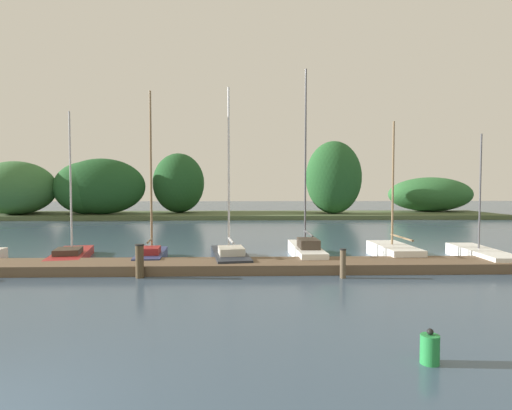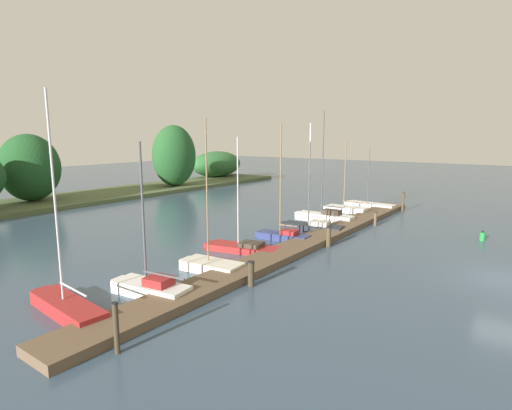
# 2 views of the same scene
# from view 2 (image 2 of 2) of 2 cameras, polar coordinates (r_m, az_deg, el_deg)

# --- Properties ---
(ground) EXTENTS (160.00, 160.00, 0.00)m
(ground) POSITION_cam_2_polar(r_m,az_deg,el_deg) (21.11, 32.16, -9.03)
(ground) COLOR #384C60
(dock_pier) EXTENTS (31.08, 1.80, 0.35)m
(dock_pier) POSITION_cam_2_polar(r_m,az_deg,el_deg) (23.72, 7.40, -5.19)
(dock_pier) COLOR brown
(dock_pier) RESTS_ON ground
(far_shore) EXTENTS (57.81, 8.78, 7.45)m
(far_shore) POSITION_cam_2_polar(r_m,az_deg,el_deg) (40.69, -29.42, 3.37)
(far_shore) COLOR #4C5B38
(far_shore) RESTS_ON ground
(sailboat_0) EXTENTS (1.36, 4.33, 7.80)m
(sailboat_0) POSITION_cam_2_polar(r_m,az_deg,el_deg) (16.26, -25.24, -12.54)
(sailboat_0) COLOR maroon
(sailboat_0) RESTS_ON ground
(sailboat_1) EXTENTS (1.59, 3.59, 6.03)m
(sailboat_1) POSITION_cam_2_polar(r_m,az_deg,el_deg) (16.89, -14.74, -10.99)
(sailboat_1) COLOR white
(sailboat_1) RESTS_ON ground
(sailboat_2) EXTENTS (1.60, 3.20, 7.03)m
(sailboat_2) POSITION_cam_2_polar(r_m,az_deg,el_deg) (19.27, -6.52, -8.33)
(sailboat_2) COLOR silver
(sailboat_2) RESTS_ON ground
(sailboat_3) EXTENTS (2.09, 4.39, 6.19)m
(sailboat_3) POSITION_cam_2_polar(r_m,az_deg,el_deg) (22.27, -2.07, -5.89)
(sailboat_3) COLOR maroon
(sailboat_3) RESTS_ON ground
(sailboat_4) EXTENTS (1.32, 3.49, 6.93)m
(sailboat_4) POSITION_cam_2_polar(r_m,az_deg,el_deg) (24.69, 3.70, -4.13)
(sailboat_4) COLOR navy
(sailboat_4) RESTS_ON ground
(sailboat_5) EXTENTS (1.81, 4.39, 7.05)m
(sailboat_5) POSITION_cam_2_polar(r_m,az_deg,el_deg) (27.25, 7.74, -2.93)
(sailboat_5) COLOR #232833
(sailboat_5) RESTS_ON ground
(sailboat_6) EXTENTS (1.09, 4.52, 7.99)m
(sailboat_6) POSITION_cam_2_polar(r_m,az_deg,el_deg) (30.32, 9.50, -1.54)
(sailboat_6) COLOR white
(sailboat_6) RESTS_ON ground
(sailboat_7) EXTENTS (1.39, 3.65, 5.81)m
(sailboat_7) POSITION_cam_2_polar(r_m,az_deg,el_deg) (33.64, 12.36, -0.62)
(sailboat_7) COLOR white
(sailboat_7) RESTS_ON ground
(sailboat_8) EXTENTS (1.46, 4.50, 5.22)m
(sailboat_8) POSITION_cam_2_polar(r_m,az_deg,el_deg) (36.47, 15.52, -0.06)
(sailboat_8) COLOR white
(sailboat_8) RESTS_ON ground
(mooring_piling_0) EXTENTS (0.18, 0.18, 1.56)m
(mooring_piling_0) POSITION_cam_2_polar(r_m,az_deg,el_deg) (12.84, -19.04, -16.01)
(mooring_piling_0) COLOR #3D3323
(mooring_piling_0) RESTS_ON ground
(mooring_piling_1) EXTENTS (0.31, 0.31, 1.08)m
(mooring_piling_1) POSITION_cam_2_polar(r_m,az_deg,el_deg) (17.20, -0.70, -9.63)
(mooring_piling_1) COLOR #3D3323
(mooring_piling_1) RESTS_ON ground
(mooring_piling_2) EXTENTS (0.31, 0.31, 1.14)m
(mooring_piling_2) POSITION_cam_2_polar(r_m,az_deg,el_deg) (23.47, 10.15, -4.42)
(mooring_piling_2) COLOR #4C3D28
(mooring_piling_2) RESTS_ON ground
(mooring_piling_3) EXTENTS (0.22, 0.22, 0.99)m
(mooring_piling_3) POSITION_cam_2_polar(r_m,az_deg,el_deg) (29.54, 16.41, -1.90)
(mooring_piling_3) COLOR brown
(mooring_piling_3) RESTS_ON ground
(mooring_piling_4) EXTENTS (0.23, 0.23, 1.61)m
(mooring_piling_4) POSITION_cam_2_polar(r_m,az_deg,el_deg) (35.98, 19.94, 0.45)
(mooring_piling_4) COLOR #4C3D28
(mooring_piling_4) RESTS_ON ground
(channel_buoy_0) EXTENTS (0.32, 0.32, 0.62)m
(channel_buoy_0) POSITION_cam_2_polar(r_m,az_deg,el_deg) (28.03, 29.18, -3.86)
(channel_buoy_0) COLOR #23843D
(channel_buoy_0) RESTS_ON ground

